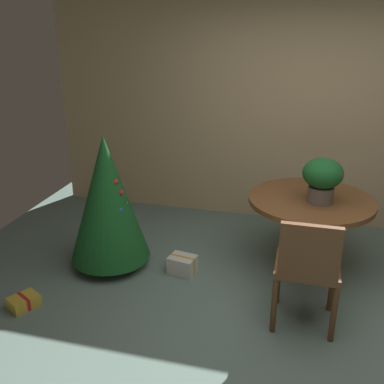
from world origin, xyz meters
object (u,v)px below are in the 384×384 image
Objects in this scene: round_dining_table at (309,219)px; wooden_chair_near at (308,266)px; gift_box_gold at (24,302)px; flower_vase at (322,177)px; holiday_tree at (107,199)px; gift_box_cream at (182,265)px.

wooden_chair_near reaches higher than round_dining_table.
wooden_chair_near is at bearing 8.40° from gift_box_gold.
round_dining_table is 0.92m from wooden_chair_near.
wooden_chair_near is (-0.07, -0.84, -0.41)m from flower_vase.
holiday_tree is 0.94m from gift_box_cream.
holiday_tree is at bearing -167.27° from round_dining_table.
holiday_tree is (-1.83, 0.51, 0.15)m from wooden_chair_near.
flower_vase is 1.43× the size of gift_box_gold.
wooden_chair_near is at bearing -94.94° from flower_vase.
holiday_tree reaches higher than flower_vase.
round_dining_table is 0.45m from flower_vase.
holiday_tree is at bearing -169.90° from flower_vase.
holiday_tree is (-1.83, -0.41, 0.17)m from round_dining_table.
wooden_chair_near is at bearing -15.45° from holiday_tree.
round_dining_table is 1.22× the size of wooden_chair_near.
gift_box_gold is (-2.32, -1.18, -0.90)m from flower_vase.
gift_box_cream is (-1.19, -0.32, -0.87)m from flower_vase.
gift_box_cream reaches higher than gift_box_gold.
gift_box_cream is (0.71, 0.02, -0.61)m from holiday_tree.
round_dining_table is at bearing 134.52° from flower_vase.
gift_box_cream is at bearing 154.72° from wooden_chair_near.
flower_vase is at bearing 26.91° from gift_box_gold.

